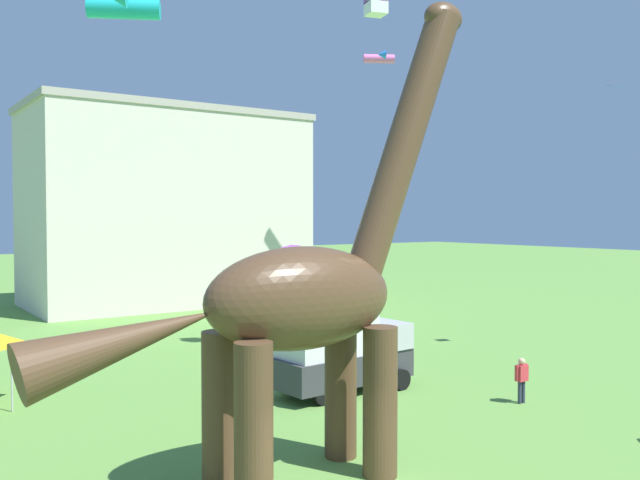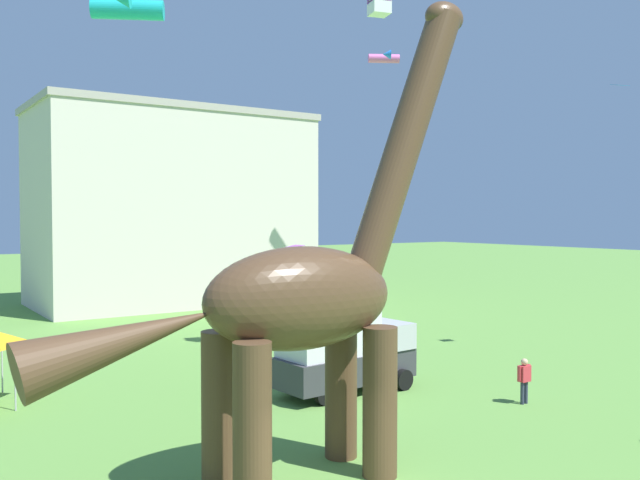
# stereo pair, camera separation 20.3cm
# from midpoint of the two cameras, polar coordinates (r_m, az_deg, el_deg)

# --- Properties ---
(dinosaur_sculpture) EXTENTS (12.29, 2.60, 12.85)m
(dinosaur_sculpture) POSITION_cam_midpoint_polar(r_m,az_deg,el_deg) (16.86, -2.10, -4.96)
(dinosaur_sculpture) COLOR #513823
(dinosaur_sculpture) RESTS_ON ground_plane
(parked_box_truck) EXTENTS (5.75, 2.54, 3.20)m
(parked_box_truck) POSITION_cam_midpoint_polar(r_m,az_deg,el_deg) (25.89, 1.55, -9.24)
(parked_box_truck) COLOR #38383D
(parked_box_truck) RESTS_ON ground_plane
(person_watching_child) EXTENTS (0.61, 0.27, 1.63)m
(person_watching_child) POSITION_cam_midpoint_polar(r_m,az_deg,el_deg) (25.55, 16.49, -10.98)
(person_watching_child) COLOR #2D3347
(person_watching_child) RESTS_ON ground_plane
(kite_near_low) EXTENTS (0.83, 0.71, 0.13)m
(kite_near_low) POSITION_cam_midpoint_polar(r_m,az_deg,el_deg) (35.45, 23.57, 11.89)
(kite_near_low) COLOR #287AE5
(kite_high_right) EXTENTS (1.05, 1.05, 1.22)m
(kite_high_right) POSITION_cam_midpoint_polar(r_m,az_deg,el_deg) (32.54, 4.58, 19.50)
(kite_high_right) COLOR purple
(kite_mid_left) EXTENTS (3.17, 3.22, 0.92)m
(kite_mid_left) POSITION_cam_midpoint_polar(r_m,az_deg,el_deg) (32.16, -16.58, 18.45)
(kite_mid_left) COLOR #19B2B7
(kite_near_high) EXTENTS (2.16, 2.23, 0.63)m
(kite_near_high) POSITION_cam_midpoint_polar(r_m,az_deg,el_deg) (48.41, 4.94, 15.13)
(kite_near_high) COLOR pink
(kite_drifting) EXTENTS (0.80, 1.05, 1.27)m
(kite_drifting) POSITION_cam_midpoint_polar(r_m,az_deg,el_deg) (39.85, -2.65, -0.56)
(kite_drifting) COLOR purple
(background_building_block) EXTENTS (20.58, 10.98, 14.82)m
(background_building_block) POSITION_cam_midpoint_polar(r_m,az_deg,el_deg) (53.62, -12.96, 2.71)
(background_building_block) COLOR beige
(background_building_block) RESTS_ON ground_plane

